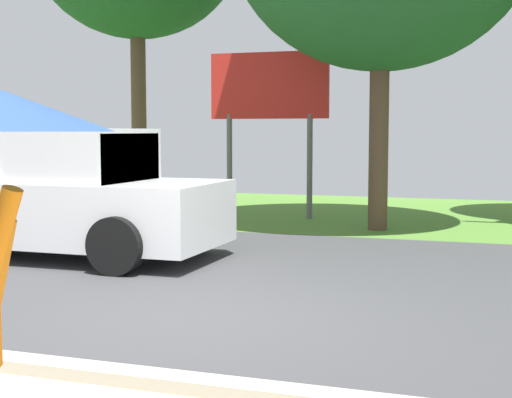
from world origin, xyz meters
The scene contains 3 objects.
ground_plane centered at (0.00, 2.95, -0.05)m, with size 40.00×22.00×0.20m.
pickup_truck centered at (-3.47, 2.65, 0.87)m, with size 5.20×2.28×1.88m.
roadside_billboard centered at (-1.94, 8.45, 2.55)m, with size 2.60×0.12×3.50m.
Camera 1 is at (2.97, -6.78, 1.86)m, focal length 52.58 mm.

